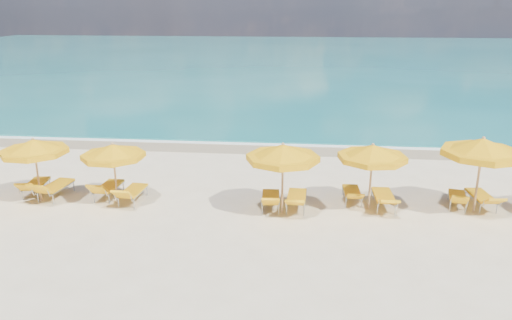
# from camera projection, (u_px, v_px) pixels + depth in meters

# --- Properties ---
(ground_plane) EXTENTS (120.00, 120.00, 0.00)m
(ground_plane) POSITION_uv_depth(u_px,v_px,m) (252.00, 207.00, 16.94)
(ground_plane) COLOR beige
(ocean) EXTENTS (120.00, 80.00, 0.30)m
(ocean) POSITION_uv_depth(u_px,v_px,m) (294.00, 58.00, 62.48)
(ocean) COLOR #126769
(ocean) RESTS_ON ground
(wet_sand_band) EXTENTS (120.00, 2.60, 0.01)m
(wet_sand_band) POSITION_uv_depth(u_px,v_px,m) (268.00, 147.00, 23.96)
(wet_sand_band) COLOR tan
(wet_sand_band) RESTS_ON ground
(foam_line) EXTENTS (120.00, 1.20, 0.03)m
(foam_line) POSITION_uv_depth(u_px,v_px,m) (270.00, 143.00, 24.72)
(foam_line) COLOR white
(foam_line) RESTS_ON ground
(whitecap_near) EXTENTS (14.00, 0.36, 0.05)m
(whitecap_near) POSITION_uv_depth(u_px,v_px,m) (191.00, 106.00, 33.65)
(whitecap_near) COLOR white
(whitecap_near) RESTS_ON ground
(whitecap_far) EXTENTS (18.00, 0.30, 0.05)m
(whitecap_far) POSITION_uv_depth(u_px,v_px,m) (387.00, 92.00, 38.94)
(whitecap_far) COLOR white
(whitecap_far) RESTS_ON ground
(umbrella_2) EXTENTS (2.86, 2.86, 2.29)m
(umbrella_2) POSITION_uv_depth(u_px,v_px,m) (34.00, 147.00, 16.86)
(umbrella_2) COLOR tan
(umbrella_2) RESTS_ON ground
(umbrella_3) EXTENTS (2.72, 2.72, 2.18)m
(umbrella_3) POSITION_uv_depth(u_px,v_px,m) (113.00, 152.00, 16.68)
(umbrella_3) COLOR tan
(umbrella_3) RESTS_ON ground
(umbrella_4) EXTENTS (2.46, 2.46, 2.41)m
(umbrella_4) POSITION_uv_depth(u_px,v_px,m) (283.00, 153.00, 15.83)
(umbrella_4) COLOR tan
(umbrella_4) RESTS_ON ground
(umbrella_5) EXTENTS (2.74, 2.74, 2.30)m
(umbrella_5) POSITION_uv_depth(u_px,v_px,m) (372.00, 153.00, 16.16)
(umbrella_5) COLOR tan
(umbrella_5) RESTS_ON ground
(umbrella_6) EXTENTS (2.63, 2.63, 2.60)m
(umbrella_6) POSITION_uv_depth(u_px,v_px,m) (482.00, 148.00, 15.81)
(umbrella_6) COLOR tan
(umbrella_6) RESTS_ON ground
(lounger_2_left) EXTENTS (0.88, 1.89, 0.82)m
(lounger_2_left) POSITION_uv_depth(u_px,v_px,m) (36.00, 188.00, 18.00)
(lounger_2_left) COLOR #A5A8AD
(lounger_2_left) RESTS_ON ground
(lounger_2_right) EXTENTS (0.85, 2.00, 0.89)m
(lounger_2_right) POSITION_uv_depth(u_px,v_px,m) (55.00, 191.00, 17.71)
(lounger_2_right) COLOR #A5A8AD
(lounger_2_right) RESTS_ON ground
(lounger_3_left) EXTENTS (0.70, 1.85, 0.86)m
(lounger_3_left) POSITION_uv_depth(u_px,v_px,m) (108.00, 191.00, 17.71)
(lounger_3_left) COLOR #A5A8AD
(lounger_3_left) RESTS_ON ground
(lounger_3_right) EXTENTS (0.71, 1.86, 0.83)m
(lounger_3_right) POSITION_uv_depth(u_px,v_px,m) (133.00, 196.00, 17.31)
(lounger_3_right) COLOR #A5A8AD
(lounger_3_right) RESTS_ON ground
(lounger_4_left) EXTENTS (0.70, 1.82, 0.79)m
(lounger_4_left) POSITION_uv_depth(u_px,v_px,m) (271.00, 202.00, 16.77)
(lounger_4_left) COLOR #A5A8AD
(lounger_4_left) RESTS_ON ground
(lounger_4_right) EXTENTS (0.70, 1.96, 0.77)m
(lounger_4_right) POSITION_uv_depth(u_px,v_px,m) (296.00, 202.00, 16.75)
(lounger_4_right) COLOR #A5A8AD
(lounger_4_right) RESTS_ON ground
(lounger_5_left) EXTENTS (0.63, 1.77, 0.71)m
(lounger_5_left) POSITION_uv_depth(u_px,v_px,m) (352.00, 196.00, 17.31)
(lounger_5_left) COLOR #A5A8AD
(lounger_5_left) RESTS_ON ground
(lounger_5_right) EXTENTS (0.70, 2.00, 0.75)m
(lounger_5_right) POSITION_uv_depth(u_px,v_px,m) (384.00, 201.00, 16.82)
(lounger_5_right) COLOR #A5A8AD
(lounger_5_right) RESTS_ON ground
(lounger_6_left) EXTENTS (0.87, 1.71, 0.75)m
(lounger_6_left) POSITION_uv_depth(u_px,v_px,m) (457.00, 201.00, 16.92)
(lounger_6_left) COLOR #A5A8AD
(lounger_6_left) RESTS_ON ground
(lounger_6_right) EXTENTS (0.80, 1.92, 0.76)m
(lounger_6_right) POSITION_uv_depth(u_px,v_px,m) (481.00, 201.00, 16.86)
(lounger_6_right) COLOR #A5A8AD
(lounger_6_right) RESTS_ON ground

